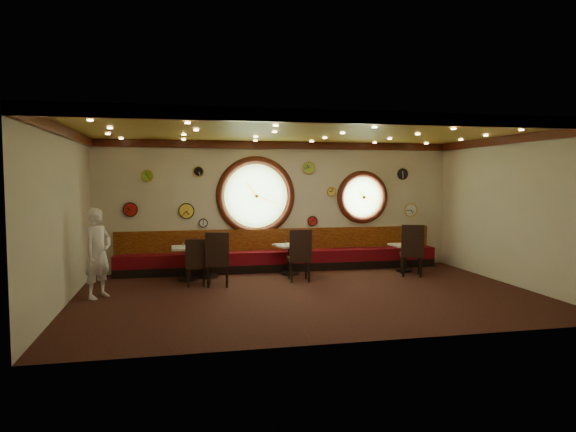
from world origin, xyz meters
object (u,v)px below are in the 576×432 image
object	(u,v)px
condiment_b_pepper	(208,240)
condiment_c_bottle	(294,241)
chair_c	(300,252)
table_b	(208,255)
table_c	(290,256)
condiment_d_pepper	(408,243)
condiment_b_bottle	(210,239)
chair_d	(412,247)
table_d	(404,254)
condiment_c_salt	(286,243)
condiment_a_pepper	(188,245)
condiment_b_salt	(206,240)
waiter	(98,253)
condiment_d_bottle	(405,241)
chair_b	(217,255)
table_a	(188,259)
chair_a	(196,259)
condiment_a_salt	(183,245)
condiment_c_pepper	(293,243)
condiment_a_bottle	(193,243)
condiment_d_salt	(403,242)

from	to	relation	value
condiment_b_pepper	condiment_c_bottle	world-z (taller)	condiment_b_pepper
chair_c	table_b	bearing A→B (deg)	159.50
table_c	condiment_d_pepper	xyz separation A→B (m)	(2.89, -0.25, 0.26)
condiment_b_bottle	chair_d	bearing A→B (deg)	-11.38
table_d	table_c	bearing A→B (deg)	175.95
condiment_c_salt	condiment_a_pepper	xyz separation A→B (m)	(-2.28, -0.28, 0.05)
condiment_b_salt	waiter	distance (m)	2.68
table_c	condiment_d_bottle	size ratio (longest dim) A/B	4.99
table_c	condiment_b_salt	xyz separation A→B (m)	(-1.97, 0.04, 0.42)
chair_b	table_a	bearing A→B (deg)	131.92
table_c	chair_a	distance (m)	2.43
condiment_a_pepper	condiment_b_bottle	distance (m)	0.59
condiment_a_salt	condiment_c_bottle	world-z (taller)	condiment_c_bottle
condiment_d_bottle	condiment_a_salt	bearing A→B (deg)	-179.45
table_a	condiment_c_pepper	distance (m)	2.46
condiment_b_bottle	table_d	bearing A→B (deg)	-3.32
table_d	chair_a	world-z (taller)	chair_a
condiment_d_pepper	condiment_a_bottle	size ratio (longest dim) A/B	0.62
condiment_a_salt	condiment_b_bottle	xyz separation A→B (m)	(0.60, 0.26, 0.09)
condiment_b_salt	condiment_a_bottle	distance (m)	0.40
table_c	condiment_a_salt	xyz separation A→B (m)	(-2.49, -0.19, 0.36)
table_b	condiment_c_pepper	bearing A→B (deg)	-2.21
table_d	condiment_b_pepper	size ratio (longest dim) A/B	6.73
condiment_d_salt	table_a	bearing A→B (deg)	-179.06
chair_b	waiter	distance (m)	2.36
table_a	chair_a	size ratio (longest dim) A/B	1.22
chair_d	condiment_d_pepper	size ratio (longest dim) A/B	8.51
condiment_b_salt	condiment_d_bottle	world-z (taller)	condiment_b_salt
chair_b	condiment_d_pepper	xyz separation A→B (m)	(4.69, 0.82, 0.05)
condiment_a_salt	condiment_a_pepper	bearing A→B (deg)	-26.45
chair_a	condiment_c_salt	world-z (taller)	chair_a
table_b	condiment_c_salt	distance (m)	1.86
condiment_b_pepper	condiment_c_pepper	xyz separation A→B (m)	(1.97, -0.03, -0.10)
condiment_c_bottle	condiment_c_salt	bearing A→B (deg)	-158.16
waiter	condiment_d_pepper	bearing A→B (deg)	-45.47
condiment_a_pepper	condiment_d_bottle	xyz separation A→B (m)	(5.25, 0.11, -0.06)
condiment_d_salt	condiment_d_pepper	xyz separation A→B (m)	(0.09, -0.09, -0.00)
chair_d	condiment_a_pepper	bearing A→B (deg)	-167.16
condiment_c_pepper	condiment_b_salt	bearing A→B (deg)	176.73
table_d	chair_d	distance (m)	0.72
chair_c	condiment_c_bottle	size ratio (longest dim) A/B	4.84
chair_c	chair_d	distance (m)	2.69
table_a	condiment_b_bottle	size ratio (longest dim) A/B	5.10
table_a	condiment_b_pepper	bearing A→B (deg)	22.84
waiter	condiment_c_bottle	bearing A→B (deg)	-34.23
chair_d	condiment_a_salt	distance (m)	5.25
table_a	table_b	size ratio (longest dim) A/B	0.93
table_d	condiment_d_pepper	bearing A→B (deg)	-36.87
table_a	chair_d	xyz separation A→B (m)	(5.11, -0.61, 0.21)
condiment_c_pepper	condiment_b_bottle	size ratio (longest dim) A/B	0.73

